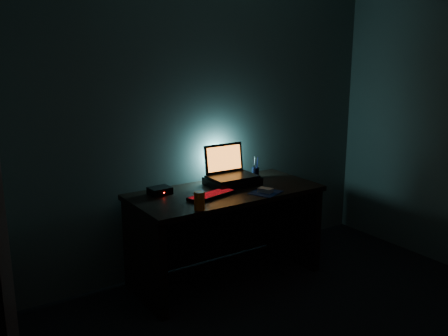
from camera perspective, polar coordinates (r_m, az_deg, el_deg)
name	(u,v)px	position (r m, az deg, el deg)	size (l,w,h in m)	color
room	(405,170)	(2.64, 20.01, -0.22)	(3.50, 4.00, 2.50)	black
desk	(222,219)	(4.03, -0.25, -5.89)	(1.50, 0.70, 0.75)	black
riser	(232,181)	(4.06, 0.96, -1.51)	(0.40, 0.30, 0.06)	black
laptop	(229,169)	(4.08, 0.57, -0.13)	(0.38, 0.29, 0.26)	black
keyboard	(212,195)	(3.74, -1.43, -3.13)	(0.42, 0.22, 0.02)	black
mousepad	(265,192)	(3.86, 4.76, -2.80)	(0.22, 0.20, 0.00)	#0B1E52
mouse	(266,190)	(3.85, 4.77, -2.54)	(0.07, 0.11, 0.03)	gray
pen_cup	(255,173)	(4.28, 3.61, -0.53)	(0.06, 0.06, 0.09)	black
juice_glass	(199,201)	(3.44, -2.82, -3.76)	(0.07, 0.07, 0.13)	#F05F0C
router	(160,191)	(3.84, -7.35, -2.59)	(0.17, 0.14, 0.05)	black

